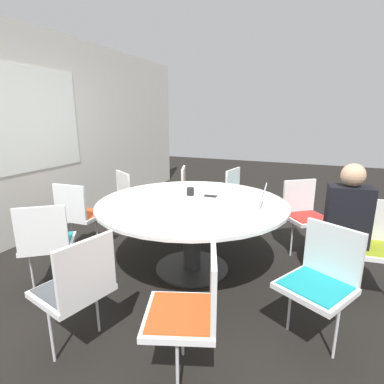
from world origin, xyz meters
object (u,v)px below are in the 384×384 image
chair_5 (79,211)px  cell_phone (211,196)px  chair_1 (304,211)px  person_0 (347,220)px  chair_8 (191,306)px  chair_0 (372,240)px  chair_4 (132,195)px  chair_2 (241,194)px  chair_6 (47,239)px  chair_3 (192,191)px  laptop (256,202)px  chair_7 (77,284)px  coffee_cup (190,191)px  chair_9 (321,276)px

chair_5 → cell_phone: size_ratio=6.03×
chair_1 → person_0: bearing=79.1°
chair_1 → chair_8: bearing=38.9°
chair_0 → person_0: (-0.11, 0.23, 0.19)m
person_0 → cell_phone: size_ratio=8.47×
chair_4 → chair_5: (-0.84, 0.18, 0.00)m
chair_2 → chair_0: bearing=62.9°
chair_1 → chair_5: bearing=-14.3°
chair_6 → chair_1: bearing=3.0°
chair_3 → laptop: size_ratio=2.80×
chair_1 → chair_7: same height
chair_0 → cell_phone: bearing=-6.6°
coffee_cup → person_0: bearing=-93.3°
chair_1 → coffee_cup: (-0.67, 1.17, 0.28)m
chair_7 → cell_phone: size_ratio=6.03×
chair_6 → chair_8: (-0.40, -1.59, 0.00)m
chair_1 → chair_8: same height
chair_9 → chair_8: bearing=72.2°
chair_9 → person_0: 0.80m
chair_1 → chair_2: bearing=-66.0°
chair_3 → person_0: 2.29m
chair_6 → laptop: 1.97m
chair_0 → person_0: 0.32m
chair_0 → chair_4: size_ratio=1.00×
chair_3 → chair_8: same height
chair_1 → laptop: bearing=25.5°
chair_0 → coffee_cup: (-0.02, 1.78, 0.28)m
chair_1 → laptop: (-0.83, 0.43, 0.29)m
chair_3 → chair_7: size_ratio=1.00×
chair_5 → chair_9: size_ratio=1.00×
chair_0 → person_0: bearing=19.1°
chair_9 → chair_1: bearing=-53.9°
chair_2 → chair_6: (-2.26, 1.25, 0.00)m
chair_0 → chair_1: bearing=-52.9°
cell_phone → chair_8: bearing=-164.9°
chair_6 → chair_7: size_ratio=1.00×
chair_5 → cell_phone: (0.40, -1.49, 0.24)m
chair_5 → person_0: bearing=2.4°
chair_2 → person_0: person_0 is taller
chair_1 → chair_6: size_ratio=1.00×
chair_0 → chair_8: 1.90m
laptop → chair_2: bearing=-166.7°
chair_2 → chair_5: 2.18m
chair_8 → laptop: (1.35, -0.11, 0.29)m
chair_1 → chair_9: 1.52m
chair_4 → chair_7: 2.26m
chair_3 → cell_phone: bearing=12.4°
chair_2 → chair_8: 2.68m
chair_7 → chair_8: same height
chair_0 → chair_9: size_ratio=1.00×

